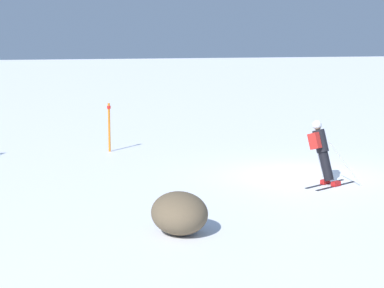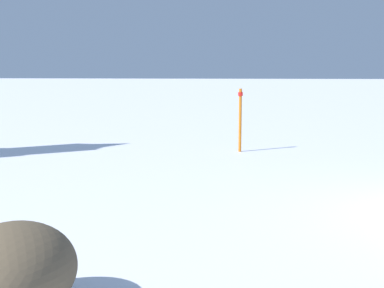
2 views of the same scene
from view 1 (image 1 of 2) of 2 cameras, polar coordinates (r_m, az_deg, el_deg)
The scene contains 4 objects.
ground_plane at distance 19.24m, azimuth 9.79°, elevation -2.81°, with size 300.00×300.00×0.00m, color white.
skier at distance 18.11m, azimuth 11.46°, elevation -0.42°, with size 1.27×1.76×1.79m.
exposed_boulder_0 at distance 13.17m, azimuth -1.13°, elevation -6.16°, with size 1.34×1.14×0.87m, color brown.
trail_marker at distance 23.29m, azimuth -7.37°, elevation 1.70°, with size 0.13×0.13×1.76m.
Camera 1 is at (-15.69, 10.46, 3.85)m, focal length 60.00 mm.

